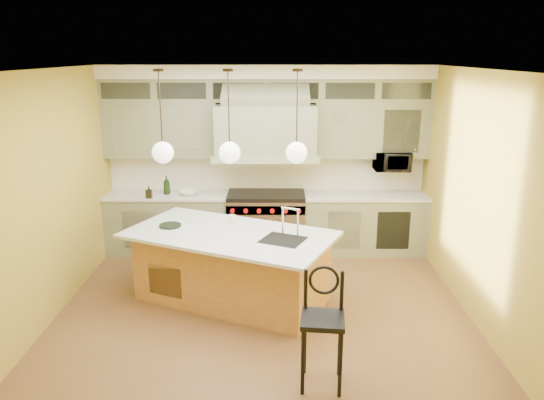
{
  "coord_description": "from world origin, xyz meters",
  "views": [
    {
      "loc": [
        0.16,
        -5.83,
        3.08
      ],
      "look_at": [
        0.1,
        0.7,
        1.25
      ],
      "focal_mm": 35.0,
      "sensor_mm": 36.0,
      "label": 1
    }
  ],
  "objects_px": {
    "kitchen_island": "(232,265)",
    "range": "(266,222)",
    "microwave": "(392,161)",
    "counter_stool": "(323,321)"
  },
  "relations": [
    {
      "from": "kitchen_island",
      "to": "counter_stool",
      "type": "height_order",
      "value": "kitchen_island"
    },
    {
      "from": "range",
      "to": "kitchen_island",
      "type": "relative_size",
      "value": 0.42
    },
    {
      "from": "range",
      "to": "kitchen_island",
      "type": "bearing_deg",
      "value": -102.87
    },
    {
      "from": "microwave",
      "to": "kitchen_island",
      "type": "bearing_deg",
      "value": -141.9
    },
    {
      "from": "range",
      "to": "kitchen_island",
      "type": "xyz_separation_m",
      "value": [
        -0.4,
        -1.73,
        -0.01
      ]
    },
    {
      "from": "kitchen_island",
      "to": "range",
      "type": "bearing_deg",
      "value": 101.63
    },
    {
      "from": "kitchen_island",
      "to": "microwave",
      "type": "height_order",
      "value": "microwave"
    },
    {
      "from": "range",
      "to": "microwave",
      "type": "xyz_separation_m",
      "value": [
        1.95,
        0.11,
        0.96
      ]
    },
    {
      "from": "range",
      "to": "microwave",
      "type": "distance_m",
      "value": 2.18
    },
    {
      "from": "kitchen_island",
      "to": "microwave",
      "type": "xyz_separation_m",
      "value": [
        2.35,
        1.84,
        0.98
      ]
    }
  ]
}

